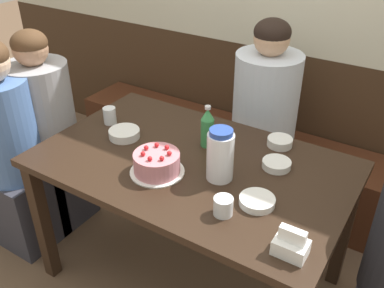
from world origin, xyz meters
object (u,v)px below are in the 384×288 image
Objects in this scene: birthday_cake at (157,163)px; bowl_side_dish at (124,134)px; water_pitcher at (220,155)px; glass_water_tall at (110,116)px; bench_seat at (261,166)px; soju_bottle at (207,127)px; person_pale_blue_shirt at (48,138)px; person_dark_striped at (12,156)px; napkin_holder at (291,245)px; person_grey_tee at (263,127)px; bowl_soup_white at (280,142)px; bowl_rice_small at (257,201)px; bowl_sauce_shallow at (277,164)px; glass_tumbler_short at (223,206)px.

bowl_side_dish is at bearing 153.54° from birthday_cake.
glass_water_tall is (-0.70, 0.12, -0.07)m from water_pitcher.
bench_seat is 0.91m from soju_bottle.
person_pale_blue_shirt is at bearing 178.35° from water_pitcher.
person_dark_striped is (-0.41, -0.32, -0.21)m from glass_water_tall.
person_dark_striped is (-1.51, 0.04, -0.20)m from napkin_holder.
person_grey_tee reaches higher than glass_water_tall.
bench_seat is at bearing -162.85° from person_grey_tee.
bowl_soup_white is 0.45m from bowl_rice_small.
birthday_cake is 1.56× the size of bowl_side_dish.
glass_water_tall is (-0.87, -0.08, 0.03)m from bowl_sauce_shallow.
person_pale_blue_shirt reaches higher than bowl_soup_white.
water_pitcher reaches higher than bowl_soup_white.
bowl_side_dish is 0.12× the size of person_grey_tee.
glass_tumbler_short is at bearing 168.43° from napkin_holder.
person_pale_blue_shirt is (-0.56, -0.01, -0.19)m from bowl_side_dish.
birthday_cake reaches higher than bowl_rice_small.
person_dark_striped is at bearing -156.76° from soju_bottle.
bowl_sauce_shallow is at bearing 28.42° from person_grey_tee.
glass_water_tall is (-0.15, 0.07, 0.02)m from bowl_side_dish.
napkin_holder reaches higher than glass_tumbler_short.
birthday_cake reaches higher than bowl_side_dish.
bowl_soup_white is (0.35, 0.48, -0.03)m from birthday_cake.
person_grey_tee reaches higher than person_dark_striped.
person_pale_blue_shirt reaches higher than bench_seat.
soju_bottle is 1.37× the size of bowl_side_dish.
bowl_soup_white is at bearing 17.40° from glass_water_tall.
bowl_soup_white is 0.10× the size of person_dark_striped.
person_grey_tee reaches higher than person_pale_blue_shirt.
glass_water_tall is at bearing -43.69° from person_grey_tee.
bowl_rice_small is 0.93× the size of bowl_side_dish.
bowl_side_dish is (-0.54, 0.04, -0.09)m from water_pitcher.
birthday_cake is 1.99× the size of bowl_soup_white.
soju_bottle is 0.41m from bowl_side_dish.
person_grey_tee reaches higher than bowl_side_dish.
person_dark_striped is (-1.22, -0.58, -0.18)m from bowl_soup_white.
birthday_cake is 0.27m from water_pitcher.
soju_bottle is at bearing -6.05° from person_grey_tee.
napkin_holder reaches higher than bowl_soup_white.
birthday_cake is 0.90m from person_pale_blue_shirt.
birthday_cake is 1.02× the size of water_pitcher.
person_pale_blue_shirt is at bearing -138.18° from bench_seat.
soju_bottle is 0.53m from glass_water_tall.
bowl_side_dish is (-0.38, -0.83, 0.53)m from bench_seat.
water_pitcher is 0.71m from glass_water_tall.
napkin_holder is 0.89× the size of bowl_sauce_shallow.
person_pale_blue_shirt reaches higher than bowl_side_dish.
person_dark_striped reaches higher than bowl_soup_white.
water_pitcher is 0.19× the size of person_pale_blue_shirt.
glass_tumbler_short is at bearing -125.19° from bowl_rice_small.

